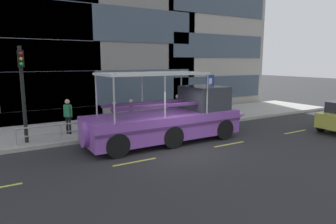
# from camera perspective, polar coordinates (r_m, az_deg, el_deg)

# --- Properties ---
(ground_plane) EXTENTS (120.00, 120.00, 0.00)m
(ground_plane) POSITION_cam_1_polar(r_m,az_deg,el_deg) (13.31, 2.01, -6.96)
(ground_plane) COLOR #2B2B2D
(sidewalk) EXTENTS (32.00, 4.80, 0.18)m
(sidewalk) POSITION_cam_1_polar(r_m,az_deg,el_deg) (18.09, -7.73, -2.29)
(sidewalk) COLOR #A8A59E
(sidewalk) RESTS_ON ground_plane
(curb_edge) EXTENTS (32.00, 0.18, 0.18)m
(curb_edge) POSITION_cam_1_polar(r_m,az_deg,el_deg) (15.89, -4.14, -3.89)
(curb_edge) COLOR #B2ADA3
(curb_edge) RESTS_ON ground_plane
(lane_centreline) EXTENTS (25.80, 0.12, 0.01)m
(lane_centreline) POSITION_cam_1_polar(r_m,az_deg,el_deg) (12.80, 3.59, -7.63)
(lane_centreline) COLOR #DBD64C
(lane_centreline) RESTS_ON ground_plane
(curb_guardrail) EXTENTS (11.40, 0.09, 0.78)m
(curb_guardrail) POSITION_cam_1_polar(r_m,az_deg,el_deg) (15.85, -6.26, -1.67)
(curb_guardrail) COLOR #9EA0A8
(curb_guardrail) RESTS_ON sidewalk
(traffic_light_pole) EXTENTS (0.24, 0.46, 4.27)m
(traffic_light_pole) POSITION_cam_1_polar(r_m,az_deg,el_deg) (14.58, -25.94, 4.59)
(traffic_light_pole) COLOR black
(traffic_light_pole) RESTS_ON sidewalk
(parking_sign) EXTENTS (0.60, 0.12, 2.77)m
(parking_sign) POSITION_cam_1_polar(r_m,az_deg,el_deg) (18.99, 7.95, 4.29)
(parking_sign) COLOR #4C4F54
(parking_sign) RESTS_ON sidewalk
(duck_tour_boat) EXTENTS (9.24, 2.57, 3.30)m
(duck_tour_boat) POSITION_cam_1_polar(r_m,az_deg,el_deg) (14.43, 1.00, -1.22)
(duck_tour_boat) COLOR purple
(duck_tour_boat) RESTS_ON ground_plane
(pedestrian_near_bow) EXTENTS (0.41, 0.30, 1.61)m
(pedestrian_near_bow) POSITION_cam_1_polar(r_m,az_deg,el_deg) (18.23, 1.79, 1.29)
(pedestrian_near_bow) COLOR #47423D
(pedestrian_near_bow) RESTS_ON sidewalk
(pedestrian_mid_left) EXTENTS (0.28, 0.40, 1.53)m
(pedestrian_mid_left) POSITION_cam_1_polar(r_m,az_deg,el_deg) (16.87, -7.03, 0.37)
(pedestrian_mid_left) COLOR black
(pedestrian_mid_left) RESTS_ON sidewalk
(pedestrian_mid_right) EXTENTS (0.29, 0.38, 1.53)m
(pedestrian_mid_right) POSITION_cam_1_polar(r_m,az_deg,el_deg) (16.17, -10.19, -0.12)
(pedestrian_mid_right) COLOR #1E2338
(pedestrian_mid_right) RESTS_ON sidewalk
(pedestrian_near_stern) EXTENTS (0.35, 0.42, 1.76)m
(pedestrian_near_stern) POSITION_cam_1_polar(r_m,az_deg,el_deg) (15.75, -18.50, -0.20)
(pedestrian_near_stern) COLOR black
(pedestrian_near_stern) RESTS_ON sidewalk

